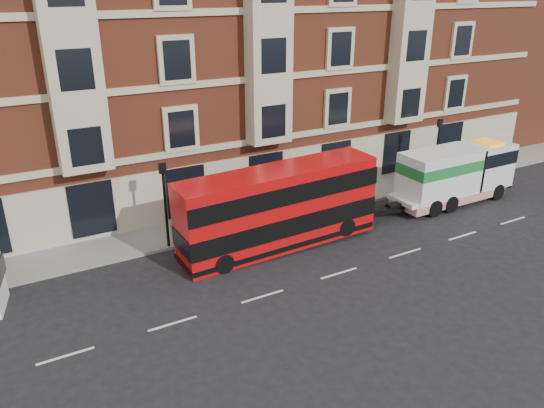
{
  "coord_description": "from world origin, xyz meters",
  "views": [
    {
      "loc": [
        -13.08,
        -17.02,
        12.29
      ],
      "look_at": [
        -1.3,
        4.0,
        2.26
      ],
      "focal_mm": 35.0,
      "sensor_mm": 36.0,
      "label": 1
    }
  ],
  "objects": [
    {
      "name": "double_decker_bus",
      "position": [
        -1.12,
        3.67,
        2.19
      ],
      "size": [
        10.2,
        2.34,
        4.13
      ],
      "color": "#BE0A0C",
      "rests_on": "ground"
    },
    {
      "name": "victorian_terrace",
      "position": [
        0.5,
        15.0,
        10.07
      ],
      "size": [
        45.0,
        12.0,
        20.4
      ],
      "color": "brown",
      "rests_on": "ground"
    },
    {
      "name": "sidewalk",
      "position": [
        0.0,
        7.5,
        0.07
      ],
      "size": [
        90.0,
        3.0,
        0.15
      ],
      "primitive_type": "cube",
      "color": "slate",
      "rests_on": "ground"
    },
    {
      "name": "ground",
      "position": [
        0.0,
        0.0,
        0.0
      ],
      "size": [
        120.0,
        120.0,
        0.0
      ],
      "primitive_type": "plane",
      "color": "black",
      "rests_on": "ground"
    },
    {
      "name": "lamp_post_east",
      "position": [
        12.0,
        6.2,
        2.68
      ],
      "size": [
        0.35,
        0.15,
        4.35
      ],
      "color": "black",
      "rests_on": "sidewalk"
    },
    {
      "name": "tow_truck",
      "position": [
        10.93,
        3.67,
        1.8
      ],
      "size": [
        8.17,
        2.41,
        3.4
      ],
      "color": "silver",
      "rests_on": "ground"
    },
    {
      "name": "lamp_post_west",
      "position": [
        -6.0,
        6.2,
        2.68
      ],
      "size": [
        0.35,
        0.15,
        4.35
      ],
      "color": "black",
      "rests_on": "sidewalk"
    }
  ]
}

